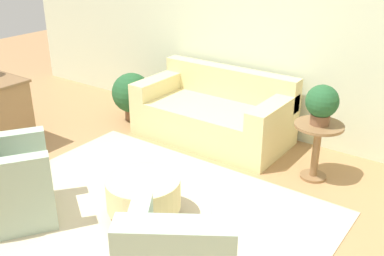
{
  "coord_description": "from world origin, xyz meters",
  "views": [
    {
      "loc": [
        2.44,
        -2.63,
        2.47
      ],
      "look_at": [
        0.15,
        0.55,
        0.75
      ],
      "focal_mm": 42.0,
      "sensor_mm": 36.0,
      "label": 1
    }
  ],
  "objects_px": {
    "couch": "(214,114)",
    "ottoman_table": "(143,193)",
    "potted_plant_floor": "(132,94)",
    "potted_plant_on_side_table": "(322,103)",
    "side_table": "(317,142)",
    "armchair_left": "(0,184)"
  },
  "relations": [
    {
      "from": "ottoman_table",
      "to": "armchair_left",
      "type": "bearing_deg",
      "value": -143.04
    },
    {
      "from": "potted_plant_on_side_table",
      "to": "potted_plant_floor",
      "type": "bearing_deg",
      "value": 178.21
    },
    {
      "from": "ottoman_table",
      "to": "potted_plant_on_side_table",
      "type": "distance_m",
      "value": 2.01
    },
    {
      "from": "couch",
      "to": "ottoman_table",
      "type": "height_order",
      "value": "couch"
    },
    {
      "from": "ottoman_table",
      "to": "potted_plant_on_side_table",
      "type": "bearing_deg",
      "value": 58.92
    },
    {
      "from": "couch",
      "to": "potted_plant_floor",
      "type": "relative_size",
      "value": 2.87
    },
    {
      "from": "armchair_left",
      "to": "potted_plant_on_side_table",
      "type": "height_order",
      "value": "potted_plant_on_side_table"
    },
    {
      "from": "ottoman_table",
      "to": "potted_plant_floor",
      "type": "xyz_separation_m",
      "value": [
        -1.74,
        1.73,
        0.11
      ]
    },
    {
      "from": "couch",
      "to": "armchair_left",
      "type": "height_order",
      "value": "armchair_left"
    },
    {
      "from": "couch",
      "to": "potted_plant_floor",
      "type": "distance_m",
      "value": 1.28
    },
    {
      "from": "armchair_left",
      "to": "couch",
      "type": "bearing_deg",
      "value": 78.24
    },
    {
      "from": "couch",
      "to": "potted_plant_on_side_table",
      "type": "height_order",
      "value": "potted_plant_on_side_table"
    },
    {
      "from": "ottoman_table",
      "to": "side_table",
      "type": "height_order",
      "value": "side_table"
    },
    {
      "from": "ottoman_table",
      "to": "potted_plant_floor",
      "type": "distance_m",
      "value": 2.46
    },
    {
      "from": "couch",
      "to": "ottoman_table",
      "type": "xyz_separation_m",
      "value": [
        0.47,
        -1.9,
        -0.05
      ]
    },
    {
      "from": "armchair_left",
      "to": "side_table",
      "type": "distance_m",
      "value": 3.15
    },
    {
      "from": "couch",
      "to": "potted_plant_on_side_table",
      "type": "bearing_deg",
      "value": -9.84
    },
    {
      "from": "armchair_left",
      "to": "potted_plant_on_side_table",
      "type": "relative_size",
      "value": 2.46
    },
    {
      "from": "couch",
      "to": "potted_plant_on_side_table",
      "type": "xyz_separation_m",
      "value": [
        1.46,
        -0.25,
        0.55
      ]
    },
    {
      "from": "side_table",
      "to": "couch",
      "type": "bearing_deg",
      "value": 170.16
    },
    {
      "from": "potted_plant_on_side_table",
      "to": "potted_plant_floor",
      "type": "relative_size",
      "value": 0.63
    },
    {
      "from": "couch",
      "to": "ottoman_table",
      "type": "bearing_deg",
      "value": -76.1
    }
  ]
}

